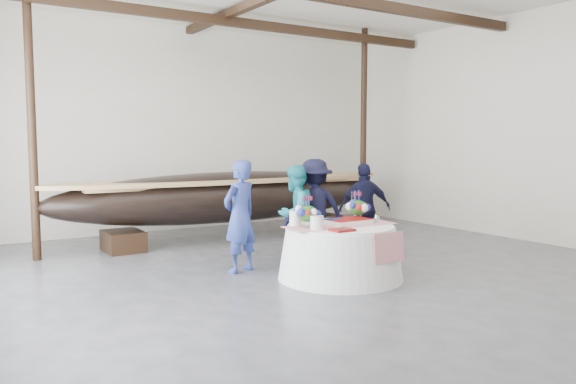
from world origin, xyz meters
TOP-DOWN VIEW (x-y plane):
  - floor at (0.00, 0.00)m, footprint 10.00×12.00m
  - wall_back at (0.00, 6.00)m, footprint 10.00×0.02m
  - wall_right at (5.00, 0.00)m, footprint 0.02×12.00m
  - longboat_display at (0.11, 4.11)m, footprint 7.27×1.45m
  - banquet_table at (-0.01, 0.42)m, footprint 1.79×1.79m
  - tabletop_items at (-0.07, 0.52)m, footprint 1.69×0.95m
  - guest_woman_blue at (-1.04, 1.56)m, footprint 0.72×0.58m
  - guest_woman_teal at (0.03, 1.69)m, footprint 0.94×0.84m
  - guest_man_left at (0.49, 1.78)m, footprint 1.18×0.81m
  - guest_man_right at (1.47, 1.65)m, footprint 1.01×0.71m

SIDE VIEW (x-z plane):
  - floor at x=0.00m, z-range -0.01..0.01m
  - banquet_table at x=-0.01m, z-range 0.00..0.77m
  - guest_woman_teal at x=0.03m, z-range 0.00..1.59m
  - guest_man_right at x=1.47m, z-range 0.00..1.59m
  - guest_man_left at x=0.49m, z-range 0.00..1.67m
  - guest_woman_blue at x=-1.04m, z-range 0.00..1.70m
  - longboat_display at x=0.11m, z-range 0.19..1.55m
  - tabletop_items at x=-0.07m, z-range 0.72..1.12m
  - wall_back at x=0.00m, z-range 0.00..4.50m
  - wall_right at x=5.00m, z-range 0.00..4.50m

